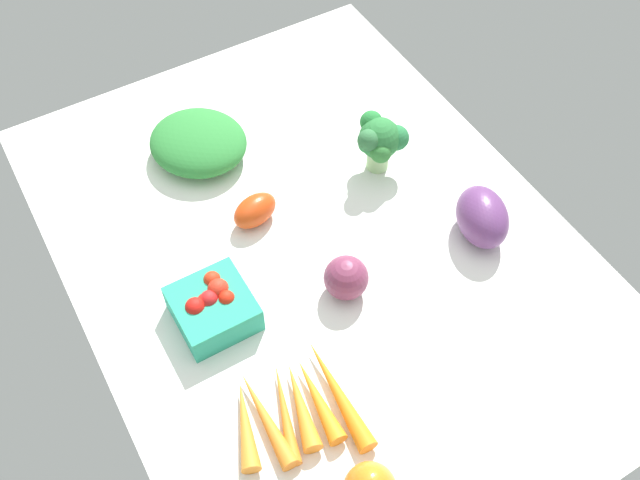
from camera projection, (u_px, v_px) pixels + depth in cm
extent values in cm
cube|color=white|center=(320.00, 251.00, 116.47)|extent=(104.00, 76.00, 2.00)
cube|color=teal|center=(213.00, 309.00, 105.93)|extent=(11.18, 11.18, 5.12)
sphere|color=red|center=(227.00, 298.00, 104.33)|extent=(2.45, 2.45, 2.45)
sphere|color=red|center=(218.00, 289.00, 105.29)|extent=(3.20, 3.20, 3.20)
sphere|color=red|center=(209.00, 299.00, 104.29)|extent=(2.76, 2.76, 2.76)
sphere|color=red|center=(195.00, 307.00, 103.54)|extent=(2.99, 2.99, 2.99)
sphere|color=red|center=(206.00, 302.00, 104.42)|extent=(2.69, 2.69, 2.69)
sphere|color=red|center=(212.00, 280.00, 106.19)|extent=(2.61, 2.61, 2.61)
sphere|color=#793250|center=(346.00, 278.00, 108.11)|extent=(6.87, 6.87, 6.87)
ellipsoid|color=#63376E|center=(482.00, 217.00, 114.27)|extent=(13.42, 11.39, 8.00)
cylinder|color=#A2C98A|center=(378.00, 158.00, 124.31)|extent=(3.79, 3.79, 4.25)
sphere|color=#2A7437|center=(380.00, 138.00, 120.44)|extent=(7.12, 7.12, 7.12)
sphere|color=#317935|center=(381.00, 152.00, 119.06)|extent=(3.66, 3.66, 3.66)
sphere|color=#316E3D|center=(368.00, 140.00, 118.02)|extent=(3.69, 3.69, 3.69)
sphere|color=#26733D|center=(396.00, 138.00, 120.75)|extent=(4.39, 4.39, 4.39)
sphere|color=#28753D|center=(367.00, 145.00, 119.17)|extent=(2.86, 2.86, 2.86)
sphere|color=#247734|center=(371.00, 122.00, 120.82)|extent=(3.89, 3.89, 3.89)
ellipsoid|color=red|center=(255.00, 210.00, 116.98)|extent=(6.65, 8.89, 4.95)
ellipsoid|color=#2C7E35|center=(198.00, 142.00, 125.20)|extent=(23.21, 22.79, 6.10)
cone|color=orange|center=(338.00, 392.00, 99.32)|extent=(17.87, 3.93, 2.85)
cone|color=orange|center=(318.00, 400.00, 98.78)|extent=(13.22, 3.85, 2.71)
cone|color=orange|center=(301.00, 405.00, 98.23)|extent=(13.16, 5.82, 2.81)
cone|color=orange|center=(285.00, 412.00, 98.05)|extent=(14.66, 6.57, 2.07)
cone|color=orange|center=(265.00, 418.00, 97.27)|extent=(15.10, 2.92, 2.61)
cone|color=orange|center=(245.00, 425.00, 96.64)|extent=(12.83, 6.80, 2.76)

